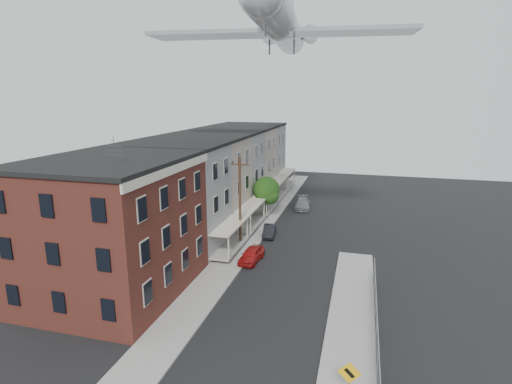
% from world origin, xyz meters
% --- Properties ---
extents(ground, '(120.00, 120.00, 0.00)m').
position_xyz_m(ground, '(0.00, 0.00, 0.00)').
color(ground, black).
rests_on(ground, ground).
extents(sidewalk_left, '(3.00, 62.00, 0.12)m').
position_xyz_m(sidewalk_left, '(-5.50, 24.00, 0.06)').
color(sidewalk_left, gray).
rests_on(sidewalk_left, ground).
extents(sidewalk_right, '(3.00, 26.00, 0.12)m').
position_xyz_m(sidewalk_right, '(5.50, 6.00, 0.06)').
color(sidewalk_right, gray).
rests_on(sidewalk_right, ground).
extents(curb_left, '(0.15, 62.00, 0.14)m').
position_xyz_m(curb_left, '(-4.05, 24.00, 0.07)').
color(curb_left, gray).
rests_on(curb_left, ground).
extents(curb_right, '(0.15, 26.00, 0.14)m').
position_xyz_m(curb_right, '(4.05, 6.00, 0.07)').
color(curb_right, gray).
rests_on(curb_right, ground).
extents(corner_building, '(10.31, 12.30, 12.15)m').
position_xyz_m(corner_building, '(-12.00, 7.00, 5.16)').
color(corner_building, '#3D1913').
rests_on(corner_building, ground).
extents(row_house_a, '(11.98, 7.00, 10.30)m').
position_xyz_m(row_house_a, '(-11.96, 16.50, 5.13)').
color(row_house_a, slate).
rests_on(row_house_a, ground).
extents(row_house_b, '(11.98, 7.00, 10.30)m').
position_xyz_m(row_house_b, '(-11.96, 23.50, 5.13)').
color(row_house_b, gray).
rests_on(row_house_b, ground).
extents(row_house_c, '(11.98, 7.00, 10.30)m').
position_xyz_m(row_house_c, '(-11.96, 30.50, 5.13)').
color(row_house_c, slate).
rests_on(row_house_c, ground).
extents(row_house_d, '(11.98, 7.00, 10.30)m').
position_xyz_m(row_house_d, '(-11.96, 37.50, 5.13)').
color(row_house_d, gray).
rests_on(row_house_d, ground).
extents(row_house_e, '(11.98, 7.00, 10.30)m').
position_xyz_m(row_house_e, '(-11.96, 44.50, 5.13)').
color(row_house_e, slate).
rests_on(row_house_e, ground).
extents(chainlink_fence, '(0.06, 18.06, 1.90)m').
position_xyz_m(chainlink_fence, '(7.00, 5.00, 1.00)').
color(chainlink_fence, gray).
rests_on(chainlink_fence, ground).
extents(warning_sign, '(1.10, 0.11, 2.80)m').
position_xyz_m(warning_sign, '(5.60, -1.03, 1.88)').
color(warning_sign, '#515156').
rests_on(warning_sign, ground).
extents(utility_pole, '(1.80, 0.26, 9.00)m').
position_xyz_m(utility_pole, '(-5.60, 18.00, 4.67)').
color(utility_pole, black).
rests_on(utility_pole, ground).
extents(street_tree, '(3.22, 3.20, 5.20)m').
position_xyz_m(street_tree, '(-5.27, 27.92, 3.45)').
color(street_tree, black).
rests_on(street_tree, ground).
extents(car_near, '(1.86, 3.93, 1.30)m').
position_xyz_m(car_near, '(-3.60, 14.96, 0.65)').
color(car_near, '#A51615').
rests_on(car_near, ground).
extents(car_mid, '(1.67, 3.63, 1.15)m').
position_xyz_m(car_mid, '(-3.60, 21.99, 0.58)').
color(car_mid, black).
rests_on(car_mid, ground).
extents(car_far, '(2.52, 4.93, 1.37)m').
position_xyz_m(car_far, '(-1.81, 33.53, 0.68)').
color(car_far, slate).
rests_on(car_far, ground).
extents(airplane, '(23.88, 27.27, 7.86)m').
position_xyz_m(airplane, '(-2.54, 21.77, 21.07)').
color(airplane, silver).
rests_on(airplane, ground).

